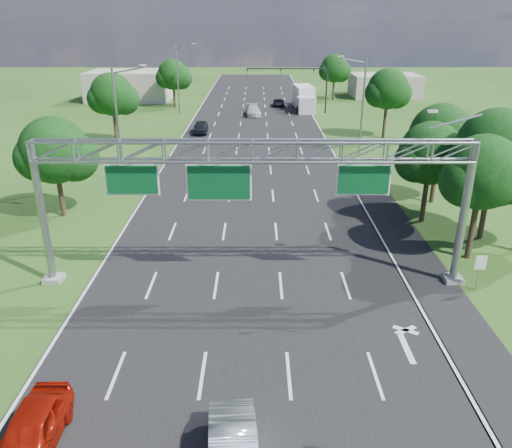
{
  "coord_description": "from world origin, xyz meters",
  "views": [
    {
      "loc": [
        0.47,
        -12.73,
        13.8
      ],
      "look_at": [
        0.42,
        12.45,
        3.3
      ],
      "focal_mm": 35.0,
      "sensor_mm": 36.0,
      "label": 1
    }
  ],
  "objects_px": {
    "regulatory_sign": "(480,266)",
    "traffic_signal": "(304,78)",
    "sign_gantry": "(254,163)",
    "box_truck": "(304,99)",
    "red_coupe": "(31,432)"
  },
  "relations": [
    {
      "from": "regulatory_sign",
      "to": "red_coupe",
      "type": "xyz_separation_m",
      "value": [
        -19.6,
        -10.81,
        -0.75
      ]
    },
    {
      "from": "sign_gantry",
      "to": "box_truck",
      "type": "height_order",
      "value": "sign_gantry"
    },
    {
      "from": "sign_gantry",
      "to": "traffic_signal",
      "type": "distance_m",
      "value": 53.51
    },
    {
      "from": "regulatory_sign",
      "to": "red_coupe",
      "type": "height_order",
      "value": "regulatory_sign"
    },
    {
      "from": "regulatory_sign",
      "to": "traffic_signal",
      "type": "distance_m",
      "value": 54.37
    },
    {
      "from": "regulatory_sign",
      "to": "traffic_signal",
      "type": "xyz_separation_m",
      "value": [
        -4.92,
        54.02,
        3.66
      ]
    },
    {
      "from": "regulatory_sign",
      "to": "traffic_signal",
      "type": "bearing_deg",
      "value": 95.2
    },
    {
      "from": "red_coupe",
      "to": "box_truck",
      "type": "xyz_separation_m",
      "value": [
        15.2,
        68.05,
        0.95
      ]
    },
    {
      "from": "regulatory_sign",
      "to": "red_coupe",
      "type": "relative_size",
      "value": 0.47
    },
    {
      "from": "sign_gantry",
      "to": "box_truck",
      "type": "distance_m",
      "value": 56.98
    },
    {
      "from": "sign_gantry",
      "to": "traffic_signal",
      "type": "relative_size",
      "value": 1.92
    },
    {
      "from": "red_coupe",
      "to": "box_truck",
      "type": "relative_size",
      "value": 0.46
    },
    {
      "from": "traffic_signal",
      "to": "sign_gantry",
      "type": "bearing_deg",
      "value": -97.68
    },
    {
      "from": "box_truck",
      "to": "sign_gantry",
      "type": "bearing_deg",
      "value": -102.36
    },
    {
      "from": "sign_gantry",
      "to": "box_truck",
      "type": "bearing_deg",
      "value": 82.23
    }
  ]
}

